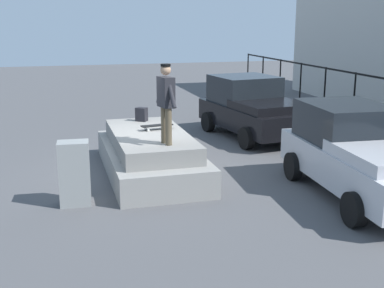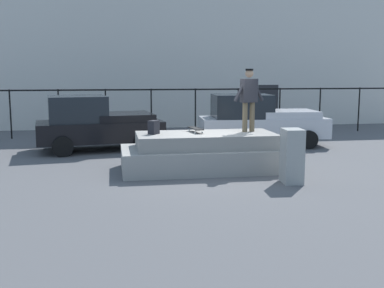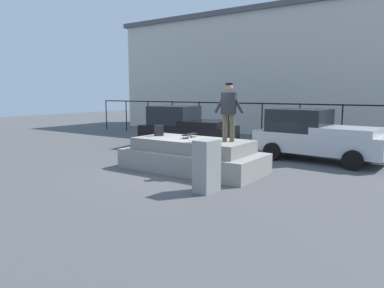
{
  "view_description": "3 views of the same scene",
  "coord_description": "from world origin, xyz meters",
  "px_view_note": "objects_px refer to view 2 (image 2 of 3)",
  "views": [
    {
      "loc": [
        11.33,
        -2.03,
        3.59
      ],
      "look_at": [
        0.47,
        0.99,
        0.78
      ],
      "focal_mm": 46.96,
      "sensor_mm": 36.0,
      "label": 1
    },
    {
      "loc": [
        -2.53,
        -12.15,
        2.59
      ],
      "look_at": [
        -0.28,
        1.06,
        0.57
      ],
      "focal_mm": 44.29,
      "sensor_mm": 36.0,
      "label": 2
    },
    {
      "loc": [
        6.2,
        -8.96,
        2.41
      ],
      "look_at": [
        -0.62,
        0.9,
        0.69
      ],
      "focal_mm": 33.49,
      "sensor_mm": 36.0,
      "label": 3
    }
  ],
  "objects_px": {
    "backpack": "(154,127)",
    "car_black_pickup_near": "(95,123)",
    "skateboard": "(196,129)",
    "utility_box": "(292,156)",
    "skateboarder": "(249,96)",
    "car_silver_pickup_mid": "(259,120)"
  },
  "relations": [
    {
      "from": "backpack",
      "to": "car_black_pickup_near",
      "type": "distance_m",
      "value": 4.14
    },
    {
      "from": "skateboard",
      "to": "utility_box",
      "type": "xyz_separation_m",
      "value": [
        1.94,
        -2.06,
        -0.45
      ]
    },
    {
      "from": "backpack",
      "to": "utility_box",
      "type": "height_order",
      "value": "backpack"
    },
    {
      "from": "skateboard",
      "to": "car_black_pickup_near",
      "type": "bearing_deg",
      "value": 127.4
    },
    {
      "from": "skateboarder",
      "to": "car_silver_pickup_mid",
      "type": "xyz_separation_m",
      "value": [
        1.49,
        3.74,
        -1.06
      ]
    },
    {
      "from": "skateboarder",
      "to": "car_black_pickup_near",
      "type": "relative_size",
      "value": 0.39
    },
    {
      "from": "skateboard",
      "to": "car_black_pickup_near",
      "type": "xyz_separation_m",
      "value": [
        -2.77,
        3.63,
        -0.19
      ]
    },
    {
      "from": "car_black_pickup_near",
      "to": "backpack",
      "type": "bearing_deg",
      "value": -66.8
    },
    {
      "from": "backpack",
      "to": "car_silver_pickup_mid",
      "type": "relative_size",
      "value": 0.08
    },
    {
      "from": "skateboarder",
      "to": "utility_box",
      "type": "xyz_separation_m",
      "value": [
        0.5,
        -1.97,
        -1.33
      ]
    },
    {
      "from": "skateboard",
      "to": "car_silver_pickup_mid",
      "type": "height_order",
      "value": "car_silver_pickup_mid"
    },
    {
      "from": "skateboard",
      "to": "utility_box",
      "type": "relative_size",
      "value": 0.62
    },
    {
      "from": "skateboarder",
      "to": "car_black_pickup_near",
      "type": "distance_m",
      "value": 5.72
    },
    {
      "from": "skateboard",
      "to": "backpack",
      "type": "xyz_separation_m",
      "value": [
        -1.14,
        -0.17,
        0.08
      ]
    },
    {
      "from": "skateboard",
      "to": "backpack",
      "type": "height_order",
      "value": "backpack"
    },
    {
      "from": "car_silver_pickup_mid",
      "to": "backpack",
      "type": "bearing_deg",
      "value": -136.88
    },
    {
      "from": "backpack",
      "to": "car_black_pickup_near",
      "type": "bearing_deg",
      "value": -119.01
    },
    {
      "from": "skateboard",
      "to": "car_silver_pickup_mid",
      "type": "distance_m",
      "value": 4.69
    },
    {
      "from": "skateboard",
      "to": "skateboarder",
      "type": "bearing_deg",
      "value": -3.52
    },
    {
      "from": "car_silver_pickup_mid",
      "to": "utility_box",
      "type": "distance_m",
      "value": 5.8
    },
    {
      "from": "skateboard",
      "to": "car_black_pickup_near",
      "type": "distance_m",
      "value": 4.57
    },
    {
      "from": "car_black_pickup_near",
      "to": "skateboarder",
      "type": "bearing_deg",
      "value": -41.36
    }
  ]
}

